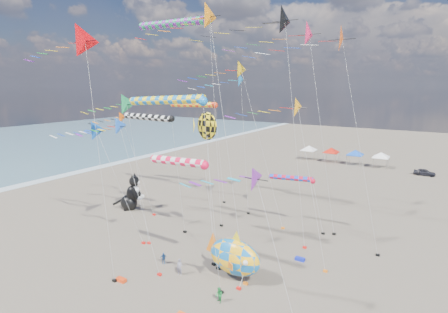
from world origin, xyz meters
The scene contains 31 objects.
ground centered at (0.00, 0.00, 0.00)m, with size 260.00×260.00×0.00m, color brown.
delta_kite_0 centered at (-1.39, 20.80, 18.00)m, with size 13.44×2.23×19.45m.
delta_kite_1 centered at (-4.77, 5.38, 12.69)m, with size 8.50×1.62×13.92m.
delta_kite_2 centered at (-17.21, 15.96, 12.11)m, with size 10.63×1.65×13.36m.
delta_kite_3 centered at (1.83, 8.17, 21.40)m, with size 10.88×2.16×22.80m.
delta_kite_4 centered at (-6.52, 2.58, 19.81)m, with size 11.51×2.90×21.48m.
delta_kite_5 centered at (-4.95, 22.92, 16.91)m, with size 10.28×2.03×18.28m.
delta_kite_6 centered at (5.00, 17.30, 22.62)m, with size 13.84×3.06×24.38m.
delta_kite_7 centered at (-11.93, 9.21, 11.58)m, with size 12.18×2.23×12.99m.
delta_kite_8 centered at (4.38, 22.30, 21.86)m, with size 15.61×2.94×23.57m.
delta_kite_9 centered at (-9.02, 9.53, 14.36)m, with size 9.38×2.43×15.82m.
delta_kite_10 centered at (8.92, 2.27, 10.72)m, with size 9.27×1.70×11.95m.
delta_kite_11 centered at (10.30, 19.56, 20.48)m, with size 13.72×2.70×22.09m.
delta_kite_12 centered at (6.41, 13.78, 14.29)m, with size 10.98×1.92×15.62m.
windsock_0 centered at (1.35, 6.01, 10.38)m, with size 7.07×0.72×10.81m.
windsock_1 centered at (-8.11, 17.60, 23.50)m, with size 11.48×0.95×24.04m.
windsock_2 centered at (-9.53, 13.84, 12.86)m, with size 9.02×0.74×13.30m.
windsock_3 centered at (-11.25, 24.96, 13.76)m, with size 9.13×0.81×14.23m.
windsock_4 centered at (-2.30, 9.05, 15.13)m, with size 10.04×0.83×15.60m.
windsock_5 centered at (4.99, 21.78, 5.94)m, with size 6.92×0.61×6.31m.
angelfish_kite centered at (-0.03, 11.42, 12.64)m, with size 3.74×3.02×14.06m.
cat_inflatable centered at (-15.69, 15.86, 2.50)m, with size 3.70×1.85×5.00m, color black, non-canonical shape.
fish_inflatable centered at (5.07, 8.24, 2.18)m, with size 6.48×3.07×4.63m.
person_adult centered at (0.58, 6.40, 0.76)m, with size 0.56×0.36×1.52m, color gray.
child_green centered at (5.73, 4.88, 0.63)m, with size 0.61×0.47×1.25m, color #1E913D.
child_blue centered at (-1.98, 7.15, 0.57)m, with size 0.67×0.28×1.14m, color #295DA4.
kite_bag_0 centered at (2.19, 10.74, 0.15)m, with size 0.90×0.44×0.30m, color black.
kite_bag_1 centered at (8.70, 14.59, 0.15)m, with size 0.90×0.44×0.30m, color #1322C0.
kite_bag_3 centered at (-3.00, 2.91, 0.15)m, with size 0.90×0.44×0.30m, color #ED3B10.
tent_row centered at (1.50, 60.00, 3.15)m, with size 19.20×4.20×3.80m.
parked_car centered at (16.98, 58.00, 0.62)m, with size 1.47×3.65×1.24m, color #26262D.
Camera 1 is at (18.95, -15.41, 16.49)m, focal length 28.00 mm.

